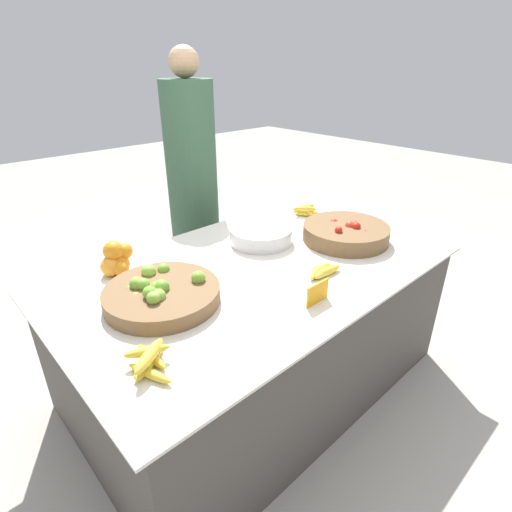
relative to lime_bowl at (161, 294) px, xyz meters
name	(u,v)px	position (x,y,z in m)	size (l,w,h in m)	color
ground_plane	(256,378)	(0.44, -0.03, -0.67)	(12.00, 12.00, 0.00)	#A39E93
market_table	(256,326)	(0.44, -0.03, -0.35)	(1.69, 1.04, 0.63)	#4C4742
lime_bowl	(161,294)	(0.00, 0.00, 0.00)	(0.42, 0.42, 0.10)	brown
tomato_basket	(346,233)	(0.96, -0.13, 0.01)	(0.42, 0.42, 0.11)	brown
orange_pile	(116,261)	(-0.02, 0.32, 0.02)	(0.15, 0.12, 0.14)	orange
metal_bowl	(261,235)	(0.64, 0.14, 0.00)	(0.30, 0.30, 0.07)	silver
price_sign	(318,293)	(0.41, -0.39, 0.01)	(0.11, 0.01, 0.08)	orange
banana_bunch_front_left	(149,360)	(-0.21, -0.28, -0.01)	(0.16, 0.21, 0.06)	gold
banana_bunch_middle_left	(323,271)	(0.60, -0.27, -0.02)	(0.18, 0.10, 0.04)	gold
banana_bunch_front_right	(306,210)	(1.10, 0.25, -0.01)	(0.19, 0.15, 0.06)	gold
vendor_person	(193,191)	(0.77, 0.89, 0.03)	(0.31, 0.31, 1.51)	#385B42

